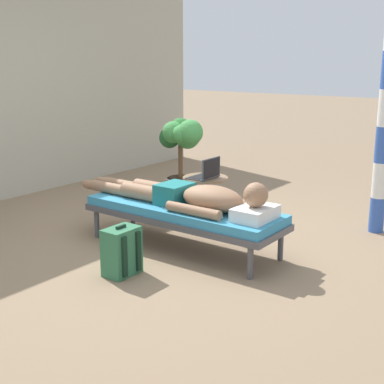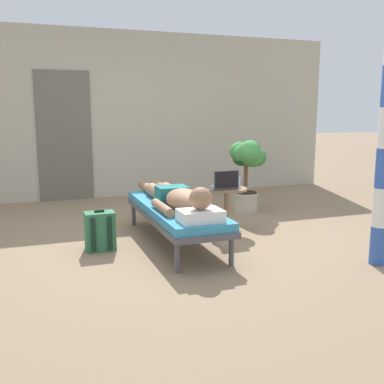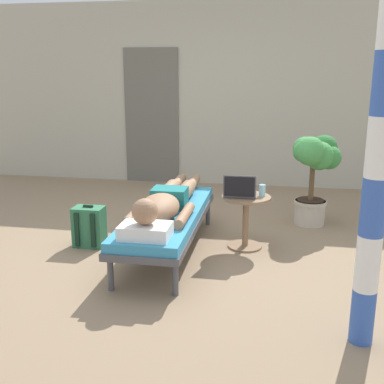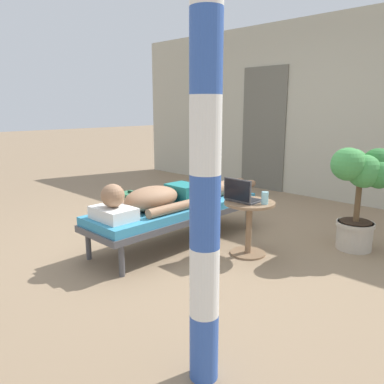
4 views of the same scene
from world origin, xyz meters
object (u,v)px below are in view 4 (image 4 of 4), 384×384
at_px(potted_plant, 361,181).
at_px(side_table, 249,219).
at_px(person_reclining, 170,196).
at_px(porch_post, 206,135).
at_px(drink_glass, 265,198).
at_px(laptop, 241,196).
at_px(lounge_chair, 177,211).
at_px(backpack, 132,210).

bearing_deg(potted_plant, side_table, -129.58).
height_order(person_reclining, side_table, person_reclining).
bearing_deg(porch_post, potted_plant, 93.76).
height_order(person_reclining, drink_glass, person_reclining).
bearing_deg(laptop, lounge_chair, -162.67).
height_order(drink_glass, porch_post, porch_post).
relative_size(lounge_chair, side_table, 3.76).
height_order(lounge_chair, potted_plant, potted_plant).
bearing_deg(potted_plant, backpack, -154.29).
xyz_separation_m(laptop, potted_plant, (0.75, 0.89, 0.11)).
bearing_deg(drink_glass, porch_post, -66.13).
bearing_deg(backpack, drink_glass, 8.74).
relative_size(lounge_chair, drink_glass, 17.19).
relative_size(laptop, potted_plant, 0.30).
distance_m(lounge_chair, laptop, 0.74).
relative_size(laptop, drink_glass, 2.71).
bearing_deg(person_reclining, potted_plant, 39.89).
distance_m(backpack, potted_plant, 2.52).
bearing_deg(drink_glass, lounge_chair, -161.97).
height_order(potted_plant, porch_post, porch_post).
distance_m(person_reclining, laptop, 0.73).
height_order(person_reclining, laptop, laptop).
bearing_deg(drink_glass, backpack, -171.26).
bearing_deg(laptop, person_reclining, -156.00).
bearing_deg(laptop, potted_plant, 49.75).
xyz_separation_m(lounge_chair, drink_glass, (0.88, 0.29, 0.23)).
bearing_deg(porch_post, lounge_chair, 140.52).
xyz_separation_m(drink_glass, backpack, (-1.68, -0.26, -0.38)).
xyz_separation_m(drink_glass, potted_plant, (0.54, 0.81, 0.12)).
height_order(lounge_chair, porch_post, porch_post).
xyz_separation_m(lounge_chair, side_table, (0.73, 0.26, 0.01)).
relative_size(laptop, porch_post, 0.12).
bearing_deg(lounge_chair, backpack, 178.10).
bearing_deg(lounge_chair, potted_plant, 37.72).
bearing_deg(lounge_chair, drink_glass, 18.03).
distance_m(drink_glass, backpack, 1.75).
relative_size(drink_glass, porch_post, 0.05).
xyz_separation_m(person_reclining, porch_post, (1.58, -1.21, 0.75)).
relative_size(side_table, laptop, 1.69).
relative_size(lounge_chair, porch_post, 0.78).
height_order(person_reclining, backpack, person_reclining).
distance_m(lounge_chair, person_reclining, 0.19).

